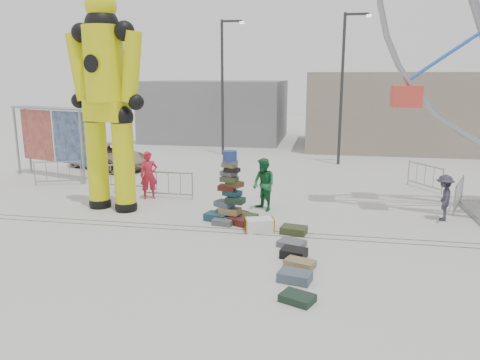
% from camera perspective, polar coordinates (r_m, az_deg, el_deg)
% --- Properties ---
extents(ground, '(90.00, 90.00, 0.00)m').
position_cam_1_polar(ground, '(14.10, 0.43, -7.40)').
color(ground, '#9E9E99').
rests_on(ground, ground).
extents(track_line_near, '(40.00, 0.04, 0.01)m').
position_cam_1_polar(track_line_near, '(14.66, 0.85, -6.59)').
color(track_line_near, '#47443F').
rests_on(track_line_near, ground).
extents(track_line_far, '(40.00, 0.04, 0.01)m').
position_cam_1_polar(track_line_far, '(15.03, 1.11, -6.09)').
color(track_line_far, '#47443F').
rests_on(track_line_far, ground).
extents(building_right, '(12.00, 8.00, 5.00)m').
position_cam_1_polar(building_right, '(33.44, 18.79, 8.03)').
color(building_right, gray).
rests_on(building_right, ground).
extents(building_left, '(10.00, 8.00, 4.40)m').
position_cam_1_polar(building_left, '(36.11, -2.80, 8.50)').
color(building_left, gray).
rests_on(building_left, ground).
extents(lamp_post_right, '(1.41, 0.25, 8.00)m').
position_cam_1_polar(lamp_post_right, '(26.05, 12.54, 11.62)').
color(lamp_post_right, '#2D2D30').
rests_on(lamp_post_right, ground).
extents(lamp_post_left, '(1.41, 0.25, 8.00)m').
position_cam_1_polar(lamp_post_left, '(28.72, -1.99, 11.98)').
color(lamp_post_left, '#2D2D30').
rests_on(lamp_post_left, ground).
extents(suitcase_tower, '(1.87, 1.54, 2.41)m').
position_cam_1_polar(suitcase_tower, '(15.76, -1.17, -2.65)').
color(suitcase_tower, '#183F4A').
rests_on(suitcase_tower, ground).
extents(crash_test_dummy, '(3.15, 1.38, 7.90)m').
position_cam_1_polar(crash_test_dummy, '(17.30, -15.99, 9.97)').
color(crash_test_dummy, black).
rests_on(crash_test_dummy, ground).
extents(banner_scaffold, '(4.67, 2.15, 3.37)m').
position_cam_1_polar(banner_scaffold, '(23.87, -21.94, 6.23)').
color(banner_scaffold, gray).
rests_on(banner_scaffold, ground).
extents(steamer_trunk, '(1.02, 0.76, 0.42)m').
position_cam_1_polar(steamer_trunk, '(14.83, 2.38, -5.52)').
color(steamer_trunk, silver).
rests_on(steamer_trunk, ground).
extents(row_case_0, '(0.87, 0.68, 0.23)m').
position_cam_1_polar(row_case_0, '(14.77, 6.57, -6.07)').
color(row_case_0, '#323B1D').
rests_on(row_case_0, ground).
extents(row_case_1, '(0.89, 0.80, 0.17)m').
position_cam_1_polar(row_case_1, '(13.71, 6.30, -7.70)').
color(row_case_1, '#57585E').
rests_on(row_case_1, ground).
extents(row_case_2, '(0.78, 0.67, 0.25)m').
position_cam_1_polar(row_case_2, '(12.90, 6.57, -8.85)').
color(row_case_2, black).
rests_on(row_case_2, ground).
extents(row_case_3, '(0.87, 0.68, 0.19)m').
position_cam_1_polar(row_case_3, '(12.34, 7.30, -10.05)').
color(row_case_3, olive).
rests_on(row_case_3, ground).
extents(row_case_4, '(0.87, 0.69, 0.25)m').
position_cam_1_polar(row_case_4, '(11.52, 6.70, -11.60)').
color(row_case_4, '#455563').
rests_on(row_case_4, ground).
extents(row_case_5, '(0.86, 0.76, 0.17)m').
position_cam_1_polar(row_case_5, '(10.60, 7.01, -14.09)').
color(row_case_5, black).
rests_on(row_case_5, ground).
extents(barricade_dummy_a, '(1.93, 0.72, 1.10)m').
position_cam_1_polar(barricade_dummy_a, '(22.49, -21.31, 0.82)').
color(barricade_dummy_a, gray).
rests_on(barricade_dummy_a, ground).
extents(barricade_dummy_b, '(2.00, 0.19, 1.10)m').
position_cam_1_polar(barricade_dummy_b, '(20.78, -14.25, 0.38)').
color(barricade_dummy_b, gray).
rests_on(barricade_dummy_b, ground).
extents(barricade_dummy_c, '(2.00, 0.16, 1.10)m').
position_cam_1_polar(barricade_dummy_c, '(18.91, -8.71, -0.57)').
color(barricade_dummy_c, gray).
rests_on(barricade_dummy_c, ground).
extents(barricade_wheel_front, '(0.81, 1.90, 1.10)m').
position_cam_1_polar(barricade_wheel_front, '(18.93, 25.11, -1.64)').
color(barricade_wheel_front, gray).
rests_on(barricade_wheel_front, ground).
extents(barricade_wheel_back, '(1.16, 1.74, 1.10)m').
position_cam_1_polar(barricade_wheel_back, '(21.71, 21.60, 0.39)').
color(barricade_wheel_back, gray).
rests_on(barricade_wheel_back, ground).
extents(pedestrian_red, '(0.82, 0.71, 1.90)m').
position_cam_1_polar(pedestrian_red, '(18.90, -11.06, 0.58)').
color(pedestrian_red, '#B5192F').
rests_on(pedestrian_red, ground).
extents(pedestrian_green, '(1.17, 1.17, 1.92)m').
position_cam_1_polar(pedestrian_green, '(16.96, 2.91, -0.56)').
color(pedestrian_green, '#175C2D').
rests_on(pedestrian_green, ground).
extents(pedestrian_black, '(1.00, 0.45, 1.68)m').
position_cam_1_polar(pedestrian_black, '(19.98, -14.32, 0.75)').
color(pedestrian_black, black).
rests_on(pedestrian_black, ground).
extents(pedestrian_grey, '(0.78, 1.12, 1.58)m').
position_cam_1_polar(pedestrian_grey, '(17.23, 23.60, -1.99)').
color(pedestrian_grey, '#292734').
rests_on(pedestrian_grey, ground).
extents(parked_suv, '(5.22, 3.98, 1.32)m').
position_cam_1_polar(parked_suv, '(25.62, -15.74, 2.82)').
color(parked_suv, tan).
rests_on(parked_suv, ground).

